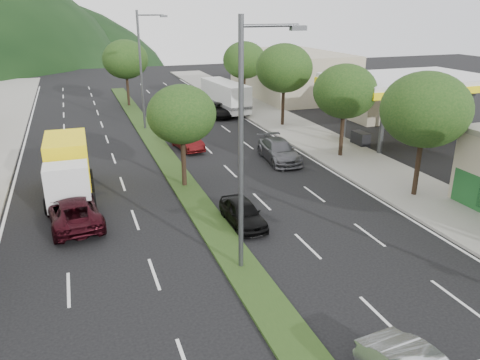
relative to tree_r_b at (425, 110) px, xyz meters
name	(u,v)px	position (x,y,z in m)	size (l,w,h in m)	color
sidewalk_right	(313,138)	(0.50, 13.00, -4.96)	(5.00, 90.00, 0.15)	gray
median	(155,143)	(-12.00, 16.00, -4.98)	(1.60, 56.00, 0.12)	#1E3613
gas_canopy	(409,83)	(7.00, 10.00, -0.39)	(12.20, 8.20, 5.25)	silver
bldg_right_far	(291,74)	(7.50, 32.00, -2.44)	(10.00, 16.00, 5.20)	#B0A48C
tree_r_b	(425,110)	(0.00, 0.00, 0.00)	(4.80, 4.80, 6.94)	black
tree_r_c	(345,91)	(0.00, 8.00, -0.29)	(4.40, 4.40, 6.48)	black
tree_r_d	(284,68)	(0.00, 18.00, 0.14)	(5.00, 5.00, 7.17)	black
tree_r_e	(244,60)	(0.00, 28.00, -0.14)	(4.60, 4.60, 6.71)	black
tree_med_near	(182,115)	(-12.00, 6.00, -0.61)	(4.00, 4.00, 6.02)	black
tree_med_far	(125,59)	(-12.00, 32.00, -0.03)	(4.80, 4.80, 6.94)	black
streetlight_near	(246,138)	(-11.79, -4.00, 0.55)	(2.60, 0.25, 10.00)	#47494C
streetlight_mid	(143,65)	(-11.79, 21.00, 0.55)	(2.60, 0.25, 10.00)	#47494C
suv_maroon	(73,211)	(-18.40, 2.75, -4.32)	(2.37, 5.14, 1.43)	black
car_queue_a	(243,213)	(-10.50, -0.14, -4.40)	(1.51, 3.74, 1.28)	black
car_queue_b	(279,151)	(-4.53, 8.75, -4.30)	(2.05, 5.05, 1.47)	#545459
car_queue_c	(187,140)	(-9.97, 13.75, -4.36)	(1.44, 4.13, 1.36)	#460B0D
car_queue_d	(220,110)	(-4.16, 23.75, -4.38)	(2.17, 4.72, 1.31)	black
car_queue_e	(176,126)	(-9.66, 18.75, -4.41)	(1.48, 3.69, 1.26)	#4B4A4F
box_truck	(68,170)	(-18.49, 6.91, -3.51)	(2.68, 6.60, 3.23)	silver
motorhome	(225,96)	(-3.00, 25.61, -3.40)	(3.17, 8.19, 3.07)	white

